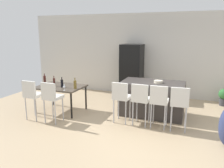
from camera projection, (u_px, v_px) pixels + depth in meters
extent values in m
plane|color=tan|center=(137.00, 123.00, 5.76)|extent=(10.00, 10.00, 0.00)
cube|color=beige|center=(159.00, 55.00, 7.98)|extent=(10.00, 0.12, 2.90)
cube|color=#383330|center=(152.00, 98.00, 6.27)|extent=(1.69, 0.95, 0.92)
cube|color=silver|center=(122.00, 97.00, 5.71)|extent=(0.42, 0.42, 0.08)
cube|color=silver|center=(120.00, 90.00, 5.51)|extent=(0.40, 0.08, 0.36)
cylinder|color=#B2B2B7|center=(119.00, 107.00, 5.99)|extent=(0.03, 0.03, 0.61)
cylinder|color=#B2B2B7|center=(130.00, 109.00, 5.87)|extent=(0.03, 0.03, 0.61)
cylinder|color=#B2B2B7|center=(114.00, 111.00, 5.71)|extent=(0.03, 0.03, 0.61)
cylinder|color=#B2B2B7|center=(126.00, 113.00, 5.58)|extent=(0.03, 0.03, 0.61)
cube|color=silver|center=(141.00, 99.00, 5.54)|extent=(0.42, 0.42, 0.08)
cube|color=silver|center=(140.00, 92.00, 5.34)|extent=(0.40, 0.08, 0.36)
cylinder|color=#B2B2B7|center=(137.00, 110.00, 5.82)|extent=(0.03, 0.03, 0.61)
cylinder|color=#B2B2B7|center=(149.00, 111.00, 5.69)|extent=(0.03, 0.03, 0.61)
cylinder|color=#B2B2B7|center=(133.00, 114.00, 5.54)|extent=(0.03, 0.03, 0.61)
cylinder|color=#B2B2B7|center=(146.00, 116.00, 5.41)|extent=(0.03, 0.03, 0.61)
cube|color=silver|center=(160.00, 101.00, 5.39)|extent=(0.40, 0.40, 0.08)
cube|color=silver|center=(159.00, 94.00, 5.18)|extent=(0.40, 0.06, 0.36)
cylinder|color=#B2B2B7|center=(153.00, 112.00, 5.67)|extent=(0.03, 0.03, 0.61)
cylinder|color=#B2B2B7|center=(167.00, 113.00, 5.56)|extent=(0.03, 0.03, 0.61)
cylinder|color=#B2B2B7|center=(151.00, 116.00, 5.37)|extent=(0.03, 0.03, 0.61)
cylinder|color=#B2B2B7|center=(165.00, 118.00, 5.26)|extent=(0.03, 0.03, 0.61)
cube|color=silver|center=(179.00, 103.00, 5.23)|extent=(0.43, 0.43, 0.08)
cube|color=silver|center=(180.00, 96.00, 5.02)|extent=(0.40, 0.09, 0.36)
cylinder|color=#B2B2B7|center=(172.00, 114.00, 5.50)|extent=(0.03, 0.03, 0.61)
cylinder|color=#B2B2B7|center=(186.00, 116.00, 5.41)|extent=(0.03, 0.03, 0.61)
cylinder|color=#B2B2B7|center=(171.00, 119.00, 5.20)|extent=(0.03, 0.03, 0.61)
cylinder|color=#B2B2B7|center=(186.00, 120.00, 5.11)|extent=(0.03, 0.03, 0.61)
cube|color=#4C4238|center=(60.00, 87.00, 6.50)|extent=(1.30, 0.95, 0.04)
cylinder|color=black|center=(52.00, 94.00, 7.16)|extent=(0.05, 0.05, 0.70)
cylinder|color=black|center=(86.00, 98.00, 6.75)|extent=(0.05, 0.05, 0.70)
cylinder|color=black|center=(35.00, 101.00, 6.40)|extent=(0.05, 0.05, 0.70)
cylinder|color=black|center=(71.00, 106.00, 6.00)|extent=(0.05, 0.05, 0.70)
cube|color=silver|center=(34.00, 95.00, 5.91)|extent=(0.42, 0.42, 0.08)
cube|color=silver|center=(29.00, 88.00, 5.71)|extent=(0.40, 0.08, 0.36)
cylinder|color=#B2B2B7|center=(35.00, 105.00, 6.19)|extent=(0.03, 0.03, 0.61)
cylinder|color=#B2B2B7|center=(44.00, 107.00, 6.06)|extent=(0.03, 0.03, 0.61)
cylinder|color=#B2B2B7|center=(26.00, 109.00, 5.90)|extent=(0.03, 0.03, 0.61)
cylinder|color=#B2B2B7|center=(36.00, 110.00, 5.78)|extent=(0.03, 0.03, 0.61)
cube|color=silver|center=(53.00, 97.00, 5.70)|extent=(0.42, 0.42, 0.08)
cube|color=silver|center=(48.00, 90.00, 5.50)|extent=(0.40, 0.08, 0.36)
cylinder|color=#B2B2B7|center=(53.00, 108.00, 5.99)|extent=(0.03, 0.03, 0.61)
cylinder|color=#B2B2B7|center=(63.00, 109.00, 5.86)|extent=(0.03, 0.03, 0.61)
cylinder|color=#B2B2B7|center=(45.00, 111.00, 5.70)|extent=(0.03, 0.03, 0.61)
cylinder|color=#B2B2B7|center=(55.00, 113.00, 5.57)|extent=(0.03, 0.03, 0.61)
cylinder|color=#471E19|center=(54.00, 82.00, 6.48)|extent=(0.06, 0.06, 0.23)
cylinder|color=#471E19|center=(54.00, 77.00, 6.45)|extent=(0.02, 0.02, 0.06)
cylinder|color=brown|center=(75.00, 85.00, 6.17)|extent=(0.08, 0.08, 0.22)
cylinder|color=brown|center=(75.00, 79.00, 6.14)|extent=(0.03, 0.03, 0.08)
cylinder|color=black|center=(62.00, 83.00, 6.33)|extent=(0.07, 0.07, 0.22)
cylinder|color=black|center=(62.00, 78.00, 6.30)|extent=(0.03, 0.03, 0.07)
cylinder|color=#471E19|center=(45.00, 80.00, 6.72)|extent=(0.07, 0.07, 0.25)
cylinder|color=#471E19|center=(44.00, 75.00, 6.69)|extent=(0.03, 0.03, 0.07)
cylinder|color=silver|center=(64.00, 90.00, 6.01)|extent=(0.06, 0.06, 0.00)
cylinder|color=silver|center=(64.00, 89.00, 6.00)|extent=(0.01, 0.01, 0.08)
cone|color=silver|center=(64.00, 86.00, 5.98)|extent=(0.07, 0.07, 0.09)
cube|color=black|center=(132.00, 71.00, 7.99)|extent=(0.72, 0.68, 1.84)
cylinder|color=beige|center=(158.00, 82.00, 6.05)|extent=(0.23, 0.23, 0.07)
cylinder|color=#38383D|center=(223.00, 102.00, 7.12)|extent=(0.24, 0.24, 0.22)
sphere|color=#2D6B33|center=(224.00, 94.00, 7.06)|extent=(0.33, 0.33, 0.33)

